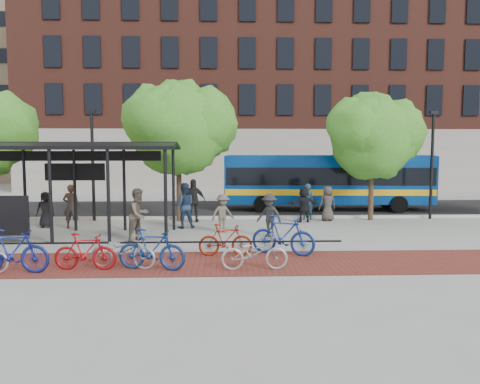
{
  "coord_description": "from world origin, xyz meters",
  "views": [
    {
      "loc": [
        -1.01,
        -18.34,
        3.24
      ],
      "look_at": [
        -0.28,
        0.42,
        1.6
      ],
      "focal_mm": 35.0,
      "sensor_mm": 36.0,
      "label": 1
    }
  ],
  "objects_px": {
    "bus_shelter": "(32,158)",
    "pedestrian_0": "(45,210)",
    "bus": "(327,179)",
    "pedestrian_1": "(71,206)",
    "tree_c": "(374,134)",
    "pedestrian_8": "(139,215)",
    "lamp_post_right": "(432,162)",
    "bike_6": "(123,251)",
    "bike_3": "(12,251)",
    "pedestrian_5": "(304,204)",
    "pedestrian_2": "(184,206)",
    "bike_7": "(152,250)",
    "bike_10": "(255,253)",
    "pedestrian_9": "(269,215)",
    "pedestrian_4": "(193,200)",
    "bike_11": "(283,235)",
    "bike_5": "(85,252)",
    "bike_9": "(225,240)",
    "pedestrian_7": "(307,202)",
    "tree_b": "(180,125)",
    "pedestrian_3": "(223,213)",
    "pedestrian_6": "(328,204)",
    "lamp_post_left": "(93,162)"
  },
  "relations": [
    {
      "from": "bus_shelter",
      "to": "pedestrian_0",
      "type": "distance_m",
      "value": 3.14
    },
    {
      "from": "bus",
      "to": "pedestrian_1",
      "type": "height_order",
      "value": "bus"
    },
    {
      "from": "tree_c",
      "to": "pedestrian_8",
      "type": "xyz_separation_m",
      "value": [
        -10.1,
        -4.85,
        -3.1
      ]
    },
    {
      "from": "lamp_post_right",
      "to": "pedestrian_8",
      "type": "xyz_separation_m",
      "value": [
        -13.01,
        -5.1,
        -1.79
      ]
    },
    {
      "from": "bus",
      "to": "bike_6",
      "type": "xyz_separation_m",
      "value": [
        -8.53,
        -12.65,
        -1.23
      ]
    },
    {
      "from": "bike_3",
      "to": "pedestrian_5",
      "type": "relative_size",
      "value": 1.22
    },
    {
      "from": "pedestrian_2",
      "to": "bike_7",
      "type": "bearing_deg",
      "value": 78.57
    },
    {
      "from": "bike_3",
      "to": "bike_10",
      "type": "distance_m",
      "value": 6.47
    },
    {
      "from": "pedestrian_0",
      "to": "pedestrian_9",
      "type": "bearing_deg",
      "value": -22.6
    },
    {
      "from": "bus_shelter",
      "to": "pedestrian_4",
      "type": "relative_size",
      "value": 5.37
    },
    {
      "from": "bike_3",
      "to": "pedestrian_9",
      "type": "bearing_deg",
      "value": -53.95
    },
    {
      "from": "bus",
      "to": "bike_3",
      "type": "bearing_deg",
      "value": -127.15
    },
    {
      "from": "tree_c",
      "to": "pedestrian_4",
      "type": "distance_m",
      "value": 8.98
    },
    {
      "from": "pedestrian_2",
      "to": "bike_11",
      "type": "bearing_deg",
      "value": 114.87
    },
    {
      "from": "bike_5",
      "to": "pedestrian_5",
      "type": "xyz_separation_m",
      "value": [
        7.46,
        8.39,
        0.3
      ]
    },
    {
      "from": "bike_9",
      "to": "pedestrian_9",
      "type": "distance_m",
      "value": 3.61
    },
    {
      "from": "bike_10",
      "to": "pedestrian_7",
      "type": "bearing_deg",
      "value": -20.6
    },
    {
      "from": "bike_3",
      "to": "bike_7",
      "type": "xyz_separation_m",
      "value": [
        3.66,
        0.2,
        -0.03
      ]
    },
    {
      "from": "pedestrian_2",
      "to": "tree_b",
      "type": "bearing_deg",
      "value": -91.08
    },
    {
      "from": "bus",
      "to": "pedestrian_8",
      "type": "relative_size",
      "value": 5.94
    },
    {
      "from": "pedestrian_3",
      "to": "pedestrian_6",
      "type": "height_order",
      "value": "pedestrian_6"
    },
    {
      "from": "bus_shelter",
      "to": "pedestrian_1",
      "type": "distance_m",
      "value": 2.93
    },
    {
      "from": "pedestrian_5",
      "to": "bike_3",
      "type": "bearing_deg",
      "value": 30.94
    },
    {
      "from": "bike_11",
      "to": "pedestrian_6",
      "type": "xyz_separation_m",
      "value": [
        3.0,
        7.06,
        0.2
      ]
    },
    {
      "from": "pedestrian_0",
      "to": "bus",
      "type": "bearing_deg",
      "value": 15.15
    },
    {
      "from": "tree_b",
      "to": "lamp_post_left",
      "type": "xyz_separation_m",
      "value": [
        -4.1,
        0.25,
        -1.71
      ]
    },
    {
      "from": "bike_3",
      "to": "pedestrian_9",
      "type": "relative_size",
      "value": 1.21
    },
    {
      "from": "bus",
      "to": "bike_6",
      "type": "relative_size",
      "value": 5.92
    },
    {
      "from": "pedestrian_6",
      "to": "pedestrian_7",
      "type": "distance_m",
      "value": 0.97
    },
    {
      "from": "pedestrian_6",
      "to": "pedestrian_7",
      "type": "xyz_separation_m",
      "value": [
        -0.89,
        0.37,
        0.04
      ]
    },
    {
      "from": "pedestrian_9",
      "to": "pedestrian_7",
      "type": "bearing_deg",
      "value": 99.16
    },
    {
      "from": "bus",
      "to": "bike_3",
      "type": "distance_m",
      "value": 17.36
    },
    {
      "from": "bike_7",
      "to": "bike_10",
      "type": "bearing_deg",
      "value": -79.47
    },
    {
      "from": "tree_b",
      "to": "pedestrian_1",
      "type": "height_order",
      "value": "tree_b"
    },
    {
      "from": "bike_7",
      "to": "pedestrian_5",
      "type": "bearing_deg",
      "value": -21.71
    },
    {
      "from": "tree_b",
      "to": "pedestrian_7",
      "type": "relative_size",
      "value": 3.76
    },
    {
      "from": "bike_9",
      "to": "pedestrian_0",
      "type": "xyz_separation_m",
      "value": [
        -7.61,
        5.74,
        0.26
      ]
    },
    {
      "from": "bus",
      "to": "pedestrian_1",
      "type": "bearing_deg",
      "value": -150.98
    },
    {
      "from": "pedestrian_2",
      "to": "pedestrian_7",
      "type": "distance_m",
      "value": 6.03
    },
    {
      "from": "tree_c",
      "to": "pedestrian_3",
      "type": "height_order",
      "value": "tree_c"
    },
    {
      "from": "pedestrian_8",
      "to": "bike_10",
      "type": "bearing_deg",
      "value": -105.82
    },
    {
      "from": "bike_10",
      "to": "pedestrian_5",
      "type": "relative_size",
      "value": 1.12
    },
    {
      "from": "lamp_post_left",
      "to": "pedestrian_2",
      "type": "xyz_separation_m",
      "value": [
        4.38,
        -2.31,
        -1.79
      ]
    },
    {
      "from": "pedestrian_4",
      "to": "bus",
      "type": "bearing_deg",
      "value": 19.39
    },
    {
      "from": "pedestrian_3",
      "to": "pedestrian_9",
      "type": "distance_m",
      "value": 2.05
    },
    {
      "from": "bike_3",
      "to": "bike_6",
      "type": "bearing_deg",
      "value": -79.8
    },
    {
      "from": "pedestrian_0",
      "to": "pedestrian_2",
      "type": "relative_size",
      "value": 0.8
    },
    {
      "from": "bike_3",
      "to": "lamp_post_left",
      "type": "bearing_deg",
      "value": 4.12
    },
    {
      "from": "bus_shelter",
      "to": "pedestrian_1",
      "type": "xyz_separation_m",
      "value": [
        0.78,
        1.93,
        -2.06
      ]
    },
    {
      "from": "tree_b",
      "to": "bus_shelter",
      "type": "bearing_deg",
      "value": -143.79
    }
  ]
}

